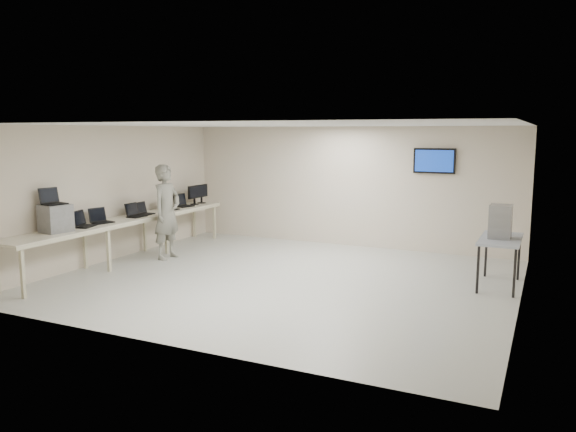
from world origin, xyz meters
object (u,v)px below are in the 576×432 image
at_px(equipment_box, 56,218).
at_px(side_table, 501,242).
at_px(workbench, 128,222).
at_px(soldier, 167,212).

bearing_deg(equipment_box, side_table, 31.67).
distance_m(workbench, equipment_box, 1.83).
bearing_deg(equipment_box, soldier, 83.47).
bearing_deg(soldier, side_table, -81.96).
distance_m(workbench, side_table, 7.29).
relative_size(soldier, side_table, 1.40).
relative_size(workbench, side_table, 4.19).
bearing_deg(workbench, soldier, 42.04).
distance_m(equipment_box, soldier, 2.43).
bearing_deg(equipment_box, workbench, 97.22).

